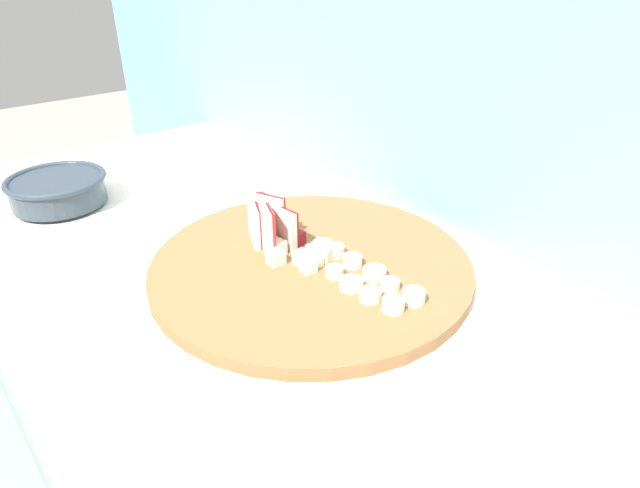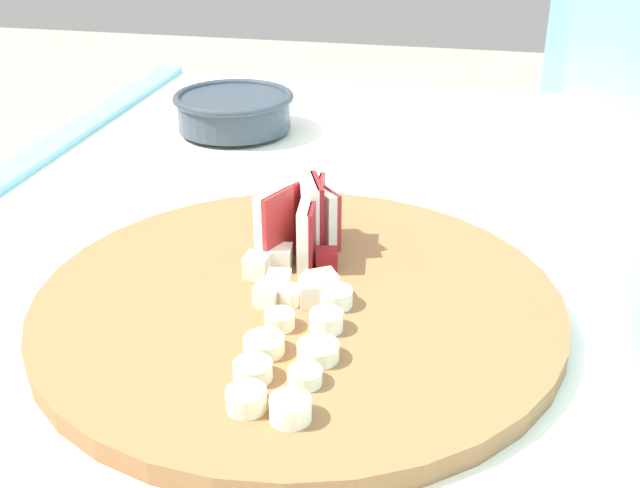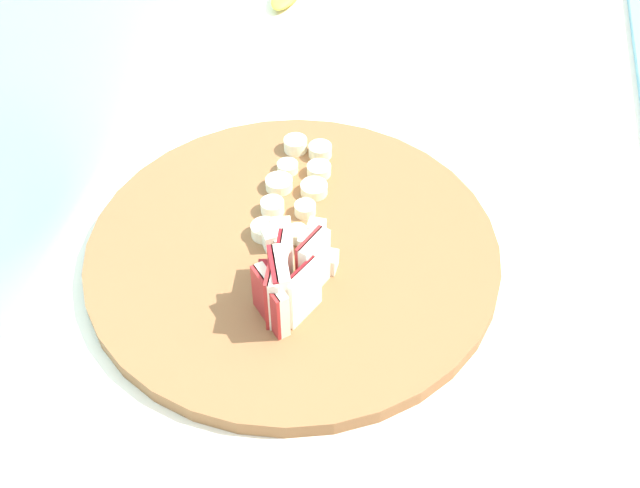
{
  "view_description": "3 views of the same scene",
  "coord_description": "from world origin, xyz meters",
  "px_view_note": "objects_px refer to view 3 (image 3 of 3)",
  "views": [
    {
      "loc": [
        0.5,
        -0.3,
        1.28
      ],
      "look_at": [
        0.01,
        0.11,
        0.93
      ],
      "focal_mm": 30.41,
      "sensor_mm": 36.0,
      "label": 1
    },
    {
      "loc": [
        0.55,
        0.21,
        1.23
      ],
      "look_at": [
        -0.01,
        0.09,
        0.94
      ],
      "focal_mm": 44.33,
      "sensor_mm": 36.0,
      "label": 2
    },
    {
      "loc": [
        -0.52,
        -0.06,
        1.5
      ],
      "look_at": [
        0.0,
        0.05,
        0.95
      ],
      "focal_mm": 44.61,
      "sensor_mm": 36.0,
      "label": 3
    }
  ],
  "objects_px": {
    "apple_wedge_fan": "(286,284)",
    "banana_slice_rows": "(295,185)",
    "cutting_board": "(293,252)",
    "apple_dice_pile": "(296,249)"
  },
  "relations": [
    {
      "from": "apple_dice_pile",
      "to": "banana_slice_rows",
      "type": "height_order",
      "value": "apple_dice_pile"
    },
    {
      "from": "apple_wedge_fan",
      "to": "banana_slice_rows",
      "type": "relative_size",
      "value": 0.54
    },
    {
      "from": "cutting_board",
      "to": "banana_slice_rows",
      "type": "height_order",
      "value": "banana_slice_rows"
    },
    {
      "from": "apple_dice_pile",
      "to": "banana_slice_rows",
      "type": "xyz_separation_m",
      "value": [
        0.1,
        0.02,
        -0.0
      ]
    },
    {
      "from": "cutting_board",
      "to": "apple_wedge_fan",
      "type": "distance_m",
      "value": 0.09
    },
    {
      "from": "banana_slice_rows",
      "to": "cutting_board",
      "type": "bearing_deg",
      "value": -169.02
    },
    {
      "from": "apple_wedge_fan",
      "to": "apple_dice_pile",
      "type": "distance_m",
      "value": 0.07
    },
    {
      "from": "banana_slice_rows",
      "to": "apple_wedge_fan",
      "type": "bearing_deg",
      "value": -169.82
    },
    {
      "from": "apple_wedge_fan",
      "to": "banana_slice_rows",
      "type": "distance_m",
      "value": 0.16
    },
    {
      "from": "cutting_board",
      "to": "apple_wedge_fan",
      "type": "bearing_deg",
      "value": -170.7
    }
  ]
}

